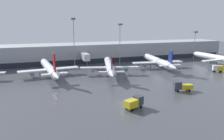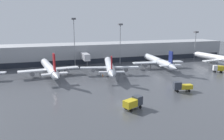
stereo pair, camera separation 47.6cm
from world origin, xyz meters
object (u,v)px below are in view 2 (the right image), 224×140
at_px(parked_jet_0, 49,68).
at_px(service_truck_0, 218,68).
at_px(parked_jet_4, 222,59).
at_px(parked_jet_5, 110,66).
at_px(traffic_cone_0, 103,75).
at_px(apron_light_mast_0, 120,32).
at_px(service_truck_1, 133,102).
at_px(service_truck_2, 182,86).
at_px(apron_light_mast_1, 196,37).
at_px(parked_jet_2, 158,61).
at_px(apron_light_mast_4, 74,29).
at_px(traffic_cone_3, 56,75).

relative_size(parked_jet_0, service_truck_0, 8.18).
distance_m(parked_jet_4, parked_jet_5, 54.48).
bearing_deg(traffic_cone_0, apron_light_mast_0, 54.93).
xyz_separation_m(service_truck_1, traffic_cone_0, (1.71, 32.16, -1.20)).
height_order(service_truck_1, service_truck_2, service_truck_2).
relative_size(parked_jet_0, parked_jet_4, 0.95).
xyz_separation_m(parked_jet_0, service_truck_2, (35.41, -30.70, -1.51)).
bearing_deg(parked_jet_4, service_truck_1, 115.14).
bearing_deg(service_truck_0, apron_light_mast_1, -84.08).
bearing_deg(parked_jet_4, traffic_cone_0, 87.39).
distance_m(parked_jet_2, parked_jet_5, 24.14).
bearing_deg(parked_jet_0, service_truck_0, -108.67).
height_order(parked_jet_4, apron_light_mast_1, apron_light_mast_1).
height_order(service_truck_1, apron_light_mast_0, apron_light_mast_0).
distance_m(service_truck_0, service_truck_2, 33.31).
bearing_deg(parked_jet_0, apron_light_mast_0, -73.19).
distance_m(apron_light_mast_1, apron_light_mast_4, 63.89).
bearing_deg(apron_light_mast_1, apron_light_mast_4, 179.24).
xyz_separation_m(apron_light_mast_0, apron_light_mast_4, (-21.10, 1.54, 1.63)).
bearing_deg(service_truck_0, parked_jet_4, -110.64).
height_order(traffic_cone_3, apron_light_mast_0, apron_light_mast_0).
relative_size(service_truck_2, apron_light_mast_4, 0.27).
xyz_separation_m(service_truck_1, apron_light_mast_1, (58.53, 53.06, 10.47)).
bearing_deg(parked_jet_5, apron_light_mast_0, -16.48).
bearing_deg(parked_jet_2, service_truck_2, 168.44).
relative_size(service_truck_0, service_truck_2, 0.72).
bearing_deg(traffic_cone_3, parked_jet_0, 176.03).
bearing_deg(parked_jet_5, apron_light_mast_4, 40.00).
height_order(service_truck_2, apron_light_mast_1, apron_light_mast_1).
relative_size(service_truck_0, service_truck_1, 0.81).
xyz_separation_m(parked_jet_4, parked_jet_5, (-54.46, -1.56, 0.11)).
bearing_deg(apron_light_mast_0, parked_jet_5, -120.51).
bearing_deg(parked_jet_4, apron_light_mast_0, 62.71).
bearing_deg(parked_jet_0, service_truck_2, -137.23).
relative_size(apron_light_mast_0, apron_light_mast_1, 1.27).
bearing_deg(apron_light_mast_1, service_truck_0, -111.28).
relative_size(service_truck_0, apron_light_mast_4, 0.19).
distance_m(service_truck_0, service_truck_1, 53.15).
distance_m(parked_jet_0, apron_light_mast_1, 77.47).
bearing_deg(apron_light_mast_0, apron_light_mast_1, 0.93).
bearing_deg(traffic_cone_3, service_truck_0, -12.67).
distance_m(parked_jet_4, apron_light_mast_4, 68.43).
bearing_deg(parked_jet_0, parked_jet_4, -98.80).
xyz_separation_m(service_truck_0, apron_light_mast_0, (-31.41, 28.13, 13.27)).
relative_size(traffic_cone_3, apron_light_mast_1, 0.04).
distance_m(parked_jet_0, parked_jet_5, 22.28).
distance_m(parked_jet_0, apron_light_mast_4, 23.75).
bearing_deg(parked_jet_2, apron_light_mast_1, -57.98).
xyz_separation_m(service_truck_2, apron_light_mast_0, (-2.53, 44.73, 13.38)).
xyz_separation_m(apron_light_mast_1, apron_light_mast_4, (-63.73, 0.85, 4.49)).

